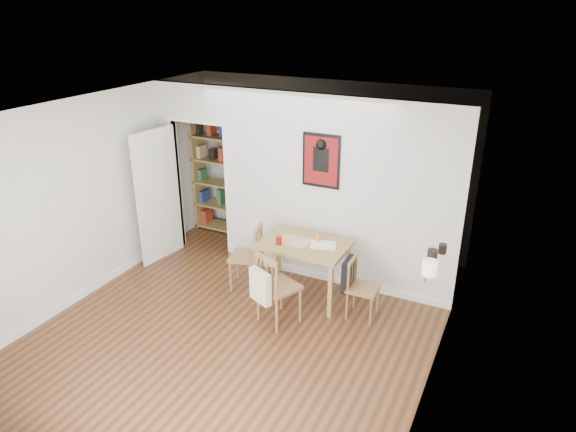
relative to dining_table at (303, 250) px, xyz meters
The scene contains 15 objects.
ground 1.14m from the dining_table, 115.20° to the right, with size 5.20×5.20×0.00m, color brown.
room_shell 0.85m from the dining_table, 118.56° to the left, with size 5.20×5.20×5.20m.
dining_table is the anchor object (origin of this frame).
chair_left 0.84m from the dining_table, behind, with size 0.56×0.56×0.91m.
chair_right 0.91m from the dining_table, ahead, with size 0.45×0.40×0.79m.
chair_front 0.69m from the dining_table, 92.51° to the right, with size 0.63×0.65×0.94m.
bookshelf 2.60m from the dining_table, 147.10° to the left, with size 0.88×0.35×2.09m.
fireplace 1.86m from the dining_table, 17.77° to the right, with size 0.45×1.25×1.16m.
red_glass 0.34m from the dining_table, 150.38° to the right, with size 0.08×0.08×0.10m, color maroon.
orange_fruit 0.26m from the dining_table, 46.64° to the left, with size 0.09×0.09×0.09m, color orange.
placemat 0.16m from the dining_table, behind, with size 0.42×0.31×0.00m, color beige.
notebook 0.28m from the dining_table, 11.43° to the left, with size 0.32×0.24×0.02m, color silver.
mantel_lamp 2.09m from the dining_table, 28.58° to the right, with size 0.15×0.15×0.23m.
ceramic_jar_a 1.85m from the dining_table, 16.12° to the right, with size 0.11×0.11×0.13m, color black.
ceramic_jar_b 1.86m from the dining_table, ahead, with size 0.09×0.09×0.11m, color black.
Camera 1 is at (2.81, -4.61, 3.68)m, focal length 32.00 mm.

